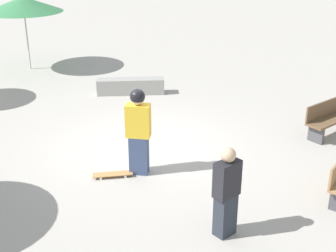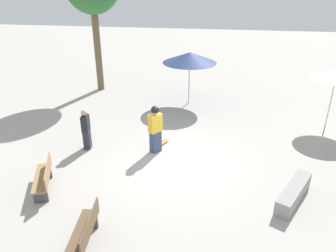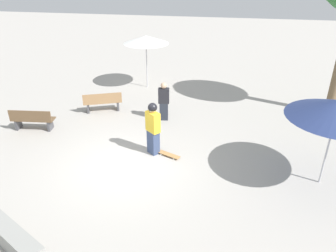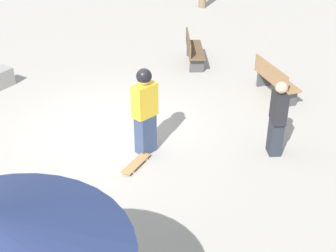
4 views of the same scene
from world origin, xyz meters
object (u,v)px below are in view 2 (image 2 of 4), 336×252
bystander_watching (86,129)px  skateboard (162,143)px  bench_far (85,232)px  concrete_ledge (294,193)px  bench_near (44,178)px  shade_umbrella_navy (190,58)px  skater_main (155,128)px

bystander_watching → skateboard: bearing=96.2°
bench_far → bystander_watching: (-4.69, -1.76, 0.36)m
concrete_ledge → bench_far: bearing=-64.0°
skateboard → bystander_watching: bystander_watching is taller
bench_near → shade_umbrella_navy: 8.94m
skateboard → shade_umbrella_navy: (-4.57, 0.62, 2.28)m
bench_near → bystander_watching: size_ratio=1.05×
skateboard → concrete_ledge: 5.18m
concrete_ledge → bystander_watching: (-2.11, -7.07, 0.55)m
skateboard → bench_near: bench_near is taller
bench_far → bystander_watching: bearing=14.7°
bench_near → bench_far: bearing=-155.7°
concrete_ledge → bench_near: size_ratio=1.20×
shade_umbrella_navy → bystander_watching: (5.25, -3.33, -1.56)m
skater_main → concrete_ledge: skater_main is taller
skateboard → concrete_ledge: size_ratio=0.41×
skater_main → shade_umbrella_navy: (-5.11, 0.75, 1.37)m
concrete_ledge → shade_umbrella_navy: bearing=-153.0°
skateboard → bench_far: (5.37, -0.95, 0.37)m
bench_near → skateboard: bearing=-63.8°
skater_main → concrete_ledge: bearing=-75.7°
shade_umbrella_navy → skater_main: bearing=-8.3°
skateboard → bench_near: 4.55m
concrete_ledge → shade_umbrella_navy: size_ratio=0.75×
concrete_ledge → bystander_watching: size_ratio=1.26×
skateboard → bench_far: bench_far is taller
skater_main → bench_far: size_ratio=1.10×
skateboard → bench_near: bearing=161.6°
skateboard → bench_far: bearing=-166.4°
bench_far → bystander_watching: bystander_watching is taller
skater_main → concrete_ledge: size_ratio=0.92×
concrete_ledge → bench_far: bench_far is taller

